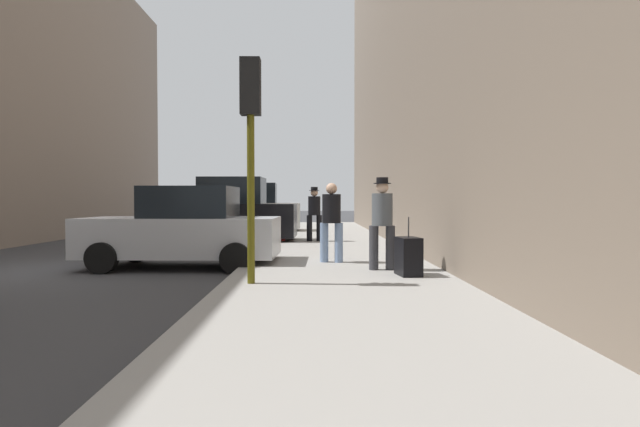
# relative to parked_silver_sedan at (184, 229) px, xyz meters

# --- Properties ---
(ground_plane) EXTENTS (120.00, 120.00, 0.00)m
(ground_plane) POSITION_rel_parked_silver_sedan_xyz_m (-2.65, -0.38, -0.85)
(ground_plane) COLOR #38383A
(sidewalk) EXTENTS (4.00, 40.00, 0.15)m
(sidewalk) POSITION_rel_parked_silver_sedan_xyz_m (3.35, -0.38, -0.77)
(sidewalk) COLOR gray
(sidewalk) RESTS_ON ground_plane
(parked_silver_sedan) EXTENTS (4.26, 2.16, 1.79)m
(parked_silver_sedan) POSITION_rel_parked_silver_sedan_xyz_m (0.00, 0.00, 0.00)
(parked_silver_sedan) COLOR #B7BABF
(parked_silver_sedan) RESTS_ON ground_plane
(parked_black_suv) EXTENTS (4.65, 2.15, 2.25)m
(parked_black_suv) POSITION_rel_parked_silver_sedan_xyz_m (-0.00, 5.71, 0.18)
(parked_black_suv) COLOR black
(parked_black_suv) RESTS_ON ground_plane
(parked_white_van) EXTENTS (4.65, 2.17, 2.25)m
(parked_white_van) POSITION_rel_parked_silver_sedan_xyz_m (-0.00, 11.20, 0.18)
(parked_white_van) COLOR silver
(parked_white_van) RESTS_ON ground_plane
(fire_hydrant) EXTENTS (0.42, 0.22, 0.70)m
(fire_hydrant) POSITION_rel_parked_silver_sedan_xyz_m (1.80, 5.44, -0.35)
(fire_hydrant) COLOR red
(fire_hydrant) RESTS_ON sidewalk
(traffic_light) EXTENTS (0.32, 0.32, 3.60)m
(traffic_light) POSITION_rel_parked_silver_sedan_xyz_m (1.85, -2.98, 1.91)
(traffic_light) COLOR #514C0F
(traffic_light) RESTS_ON sidewalk
(pedestrian_with_beanie) EXTENTS (0.50, 0.40, 1.78)m
(pedestrian_with_beanie) POSITION_rel_parked_silver_sedan_xyz_m (4.18, -1.44, 0.29)
(pedestrian_with_beanie) COLOR #333338
(pedestrian_with_beanie) RESTS_ON sidewalk
(pedestrian_in_jeans) EXTENTS (0.53, 0.47, 1.71)m
(pedestrian_in_jeans) POSITION_rel_parked_silver_sedan_xyz_m (3.25, -0.25, 0.26)
(pedestrian_in_jeans) COLOR #728CB2
(pedestrian_in_jeans) RESTS_ON sidewalk
(pedestrian_with_fedora) EXTENTS (0.50, 0.40, 1.78)m
(pedestrian_with_fedora) POSITION_rel_parked_silver_sedan_xyz_m (2.88, 5.34, 0.29)
(pedestrian_with_fedora) COLOR black
(pedestrian_with_fedora) RESTS_ON sidewalk
(rolling_suitcase) EXTENTS (0.43, 0.60, 1.04)m
(rolling_suitcase) POSITION_rel_parked_silver_sedan_xyz_m (4.55, -2.17, -0.36)
(rolling_suitcase) COLOR black
(rolling_suitcase) RESTS_ON sidewalk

